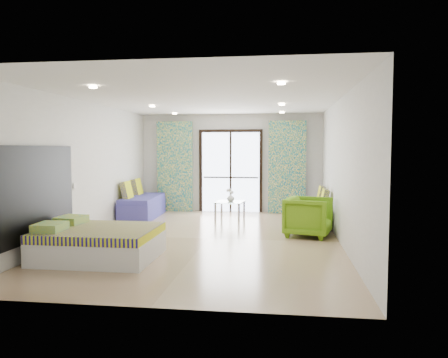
# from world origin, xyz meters

# --- Properties ---
(floor) EXTENTS (5.00, 7.50, 0.01)m
(floor) POSITION_xyz_m (0.00, 0.00, 0.00)
(floor) COLOR #9E7F5E
(floor) RESTS_ON ground
(ceiling) EXTENTS (5.00, 7.50, 0.01)m
(ceiling) POSITION_xyz_m (0.00, 0.00, 2.70)
(ceiling) COLOR silver
(ceiling) RESTS_ON ground
(wall_back) EXTENTS (5.00, 0.01, 2.70)m
(wall_back) POSITION_xyz_m (0.00, 3.75, 1.35)
(wall_back) COLOR silver
(wall_back) RESTS_ON ground
(wall_front) EXTENTS (5.00, 0.01, 2.70)m
(wall_front) POSITION_xyz_m (0.00, -3.75, 1.35)
(wall_front) COLOR silver
(wall_front) RESTS_ON ground
(wall_left) EXTENTS (0.01, 7.50, 2.70)m
(wall_left) POSITION_xyz_m (-2.50, 0.00, 1.35)
(wall_left) COLOR silver
(wall_left) RESTS_ON ground
(wall_right) EXTENTS (0.01, 7.50, 2.70)m
(wall_right) POSITION_xyz_m (2.50, 0.00, 1.35)
(wall_right) COLOR silver
(wall_right) RESTS_ON ground
(balcony_door) EXTENTS (1.76, 0.08, 2.28)m
(balcony_door) POSITION_xyz_m (0.00, 3.72, 1.26)
(balcony_door) COLOR black
(balcony_door) RESTS_ON floor
(balcony_rail) EXTENTS (1.52, 0.03, 0.04)m
(balcony_rail) POSITION_xyz_m (0.00, 3.73, 0.95)
(balcony_rail) COLOR #595451
(balcony_rail) RESTS_ON balcony_door
(curtain_left) EXTENTS (1.00, 0.10, 2.50)m
(curtain_left) POSITION_xyz_m (-1.55, 3.57, 1.25)
(curtain_left) COLOR white
(curtain_left) RESTS_ON floor
(curtain_right) EXTENTS (1.00, 0.10, 2.50)m
(curtain_right) POSITION_xyz_m (1.55, 3.57, 1.25)
(curtain_right) COLOR white
(curtain_right) RESTS_ON floor
(downlight_a) EXTENTS (0.12, 0.12, 0.02)m
(downlight_a) POSITION_xyz_m (-1.40, -2.00, 2.67)
(downlight_a) COLOR #FFE0B2
(downlight_a) RESTS_ON ceiling
(downlight_b) EXTENTS (0.12, 0.12, 0.02)m
(downlight_b) POSITION_xyz_m (1.40, -2.00, 2.67)
(downlight_b) COLOR #FFE0B2
(downlight_b) RESTS_ON ceiling
(downlight_c) EXTENTS (0.12, 0.12, 0.02)m
(downlight_c) POSITION_xyz_m (-1.40, 1.00, 2.67)
(downlight_c) COLOR #FFE0B2
(downlight_c) RESTS_ON ceiling
(downlight_d) EXTENTS (0.12, 0.12, 0.02)m
(downlight_d) POSITION_xyz_m (1.40, 1.00, 2.67)
(downlight_d) COLOR #FFE0B2
(downlight_d) RESTS_ON ceiling
(downlight_e) EXTENTS (0.12, 0.12, 0.02)m
(downlight_e) POSITION_xyz_m (-1.40, 3.00, 2.67)
(downlight_e) COLOR #FFE0B2
(downlight_e) RESTS_ON ceiling
(downlight_f) EXTENTS (0.12, 0.12, 0.02)m
(downlight_f) POSITION_xyz_m (1.40, 3.00, 2.67)
(downlight_f) COLOR #FFE0B2
(downlight_f) RESTS_ON ceiling
(headboard) EXTENTS (0.06, 2.10, 1.50)m
(headboard) POSITION_xyz_m (-2.46, -1.77, 1.05)
(headboard) COLOR black
(headboard) RESTS_ON floor
(switch_plate) EXTENTS (0.02, 0.10, 0.10)m
(switch_plate) POSITION_xyz_m (-2.47, -0.52, 1.05)
(switch_plate) COLOR silver
(switch_plate) RESTS_ON wall_left
(bed) EXTENTS (1.79, 1.46, 0.62)m
(bed) POSITION_xyz_m (-1.47, -1.77, 0.26)
(bed) COLOR silver
(bed) RESTS_ON floor
(daybed_left) EXTENTS (0.86, 1.99, 0.96)m
(daybed_left) POSITION_xyz_m (-2.12, 2.38, 0.30)
(daybed_left) COLOR #3F3C8F
(daybed_left) RESTS_ON floor
(daybed_right) EXTENTS (0.70, 1.77, 0.87)m
(daybed_right) POSITION_xyz_m (2.12, 1.84, 0.27)
(daybed_right) COLOR #3F3C8F
(daybed_right) RESTS_ON floor
(coffee_table) EXTENTS (0.75, 0.75, 0.78)m
(coffee_table) POSITION_xyz_m (0.15, 2.36, 0.40)
(coffee_table) COLOR silver
(coffee_table) RESTS_ON floor
(vase) EXTENTS (0.20, 0.21, 0.19)m
(vase) POSITION_xyz_m (0.17, 2.35, 0.54)
(vase) COLOR white
(vase) RESTS_ON coffee_table
(armchair) EXTENTS (0.98, 1.02, 0.87)m
(armchair) POSITION_xyz_m (1.95, 0.47, 0.43)
(armchair) COLOR #5C9313
(armchair) RESTS_ON floor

